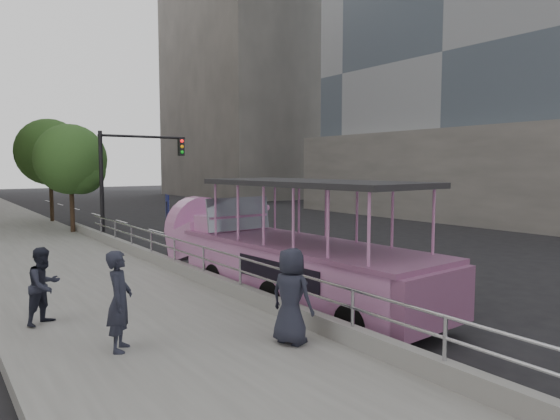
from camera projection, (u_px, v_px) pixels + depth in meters
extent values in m
plane|color=black|center=(334.00, 292.00, 14.30)|extent=(160.00, 160.00, 0.00)
cube|color=gray|center=(47.00, 257.00, 19.07)|extent=(5.50, 80.00, 0.30)
cube|color=gray|center=(204.00, 277.00, 14.08)|extent=(0.24, 30.00, 0.36)
cylinder|color=#B7B7BC|center=(445.00, 338.00, 7.54)|extent=(0.07, 0.07, 0.70)
cylinder|color=#B7B7BC|center=(353.00, 308.00, 9.17)|extent=(0.07, 0.07, 0.70)
cylinder|color=#B7B7BC|center=(288.00, 286.00, 10.79)|extent=(0.07, 0.07, 0.70)
cylinder|color=#B7B7BC|center=(241.00, 271.00, 12.41)|extent=(0.07, 0.07, 0.70)
cylinder|color=#B7B7BC|center=(204.00, 259.00, 14.03)|extent=(0.07, 0.07, 0.70)
cylinder|color=#B7B7BC|center=(175.00, 249.00, 15.65)|extent=(0.07, 0.07, 0.70)
cylinder|color=#B7B7BC|center=(151.00, 241.00, 17.27)|extent=(0.07, 0.07, 0.70)
cylinder|color=#B7B7BC|center=(132.00, 235.00, 18.89)|extent=(0.07, 0.07, 0.70)
cylinder|color=#B7B7BC|center=(115.00, 230.00, 20.52)|extent=(0.07, 0.07, 0.70)
cylinder|color=#B7B7BC|center=(101.00, 225.00, 22.14)|extent=(0.07, 0.07, 0.70)
cylinder|color=#B7B7BC|center=(204.00, 259.00, 14.03)|extent=(0.06, 22.00, 0.06)
cylinder|color=#B7B7BC|center=(204.00, 247.00, 14.00)|extent=(0.06, 22.00, 0.06)
cylinder|color=black|center=(354.00, 324.00, 10.10)|extent=(0.38, 0.86, 0.85)
cylinder|color=black|center=(416.00, 306.00, 11.39)|extent=(0.38, 0.86, 0.85)
cylinder|color=black|center=(274.00, 297.00, 12.14)|extent=(0.38, 0.86, 0.85)
cylinder|color=black|center=(334.00, 285.00, 13.43)|extent=(0.38, 0.86, 0.85)
cylinder|color=black|center=(217.00, 278.00, 14.19)|extent=(0.38, 0.86, 0.85)
cylinder|color=black|center=(274.00, 269.00, 15.48)|extent=(0.38, 0.86, 0.85)
cube|color=#CA80B9|center=(301.00, 269.00, 12.89)|extent=(2.78, 7.83, 1.18)
cube|color=#CA80B9|center=(211.00, 240.00, 16.37)|extent=(2.41, 2.12, 1.47)
cylinder|color=#CA80B9|center=(198.00, 229.00, 16.97)|extent=(2.24, 0.78, 2.21)
cube|color=#844D74|center=(435.00, 301.00, 9.78)|extent=(2.37, 0.46, 1.18)
cube|color=#844D74|center=(301.00, 244.00, 12.83)|extent=(2.91, 8.12, 0.11)
cube|color=black|center=(311.00, 183.00, 12.40)|extent=(2.84, 6.34, 0.13)
cube|color=#8C96A5|center=(239.00, 214.00, 15.01)|extent=(2.17, 0.32, 0.99)
cube|color=#CA80B9|center=(231.00, 222.00, 15.36)|extent=(2.12, 1.05, 0.47)
imported|color=white|center=(210.00, 224.00, 25.61)|extent=(2.18, 4.14, 1.35)
imported|color=#252736|center=(120.00, 301.00, 8.91)|extent=(0.71, 0.79, 1.81)
imported|color=#252736|center=(44.00, 286.00, 10.44)|extent=(1.00, 0.95, 1.63)
imported|color=#252736|center=(291.00, 296.00, 9.27)|extent=(0.81, 1.01, 1.80)
cylinder|color=black|center=(168.00, 236.00, 17.37)|extent=(0.08, 0.08, 2.39)
cube|color=#0B1252|center=(167.00, 207.00, 17.29)|extent=(0.15, 0.58, 0.86)
cube|color=white|center=(168.00, 207.00, 17.30)|extent=(0.09, 0.38, 0.53)
cylinder|color=black|center=(102.00, 189.00, 22.53)|extent=(0.18, 0.18, 5.20)
cylinder|color=black|center=(143.00, 137.00, 23.48)|extent=(4.20, 0.12, 0.12)
cube|color=black|center=(181.00, 147.00, 24.62)|extent=(0.28, 0.22, 0.85)
sphere|color=red|center=(182.00, 141.00, 24.49)|extent=(0.16, 0.16, 0.16)
cylinder|color=#322517|center=(72.00, 207.00, 25.17)|extent=(0.22, 0.22, 3.08)
sphere|color=#2F5923|center=(70.00, 159.00, 24.96)|extent=(3.52, 3.52, 3.52)
sphere|color=#2F5923|center=(81.00, 170.00, 25.00)|extent=(2.42, 2.42, 2.42)
cylinder|color=#322517|center=(51.00, 197.00, 30.13)|extent=(0.22, 0.22, 3.47)
sphere|color=#2F5923|center=(50.00, 152.00, 29.90)|extent=(3.97, 3.97, 3.97)
sphere|color=#2F5923|center=(58.00, 162.00, 29.94)|extent=(2.73, 2.73, 2.73)
cube|color=gray|center=(534.00, 174.00, 39.52)|extent=(26.00, 26.00, 6.00)
cube|color=gray|center=(266.00, 67.00, 62.01)|extent=(20.00, 20.00, 32.00)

